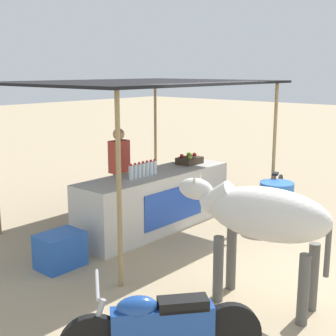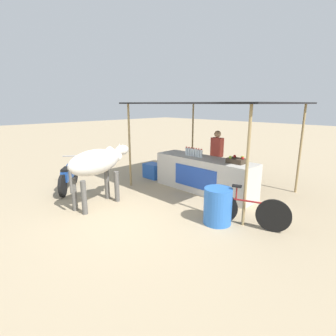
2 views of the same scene
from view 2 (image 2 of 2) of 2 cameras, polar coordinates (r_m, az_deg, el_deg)
ground_plane at (r=6.06m, az=-5.27°, el=-9.72°), size 60.00×60.00×0.00m
stall_counter at (r=7.41m, az=7.82°, el=-1.44°), size 3.00×0.82×0.96m
stall_awning at (r=7.40m, az=9.77°, el=13.17°), size 4.20×3.20×2.45m
water_bottle_row at (r=7.46m, az=5.61°, el=3.40°), size 0.61×0.07×0.25m
fruit_crate at (r=6.81m, az=14.71°, el=1.62°), size 0.44×0.32×0.18m
vendor_behind_counter at (r=7.99m, az=10.52°, el=2.29°), size 0.34×0.22×1.65m
cooler_box at (r=8.75m, az=-3.24°, el=-0.60°), size 0.60×0.44×0.48m
water_barrel at (r=5.52m, az=10.78°, el=-8.12°), size 0.58×0.58×0.76m
cow at (r=6.42m, az=-15.24°, el=0.89°), size 0.73×1.85×1.44m
motorcycle_parked at (r=8.02m, az=-20.81°, el=-1.44°), size 1.44×1.20×0.90m
bicycle_leaning at (r=5.51m, az=16.68°, el=-8.84°), size 1.57×0.60×0.85m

